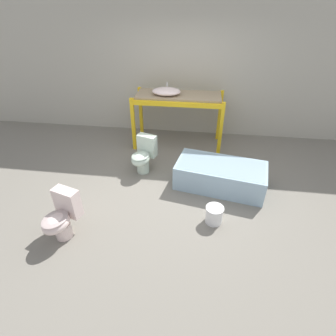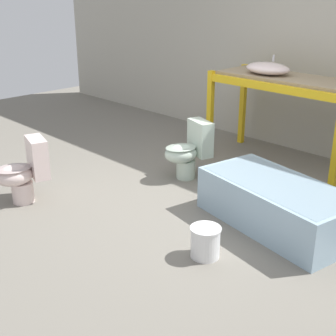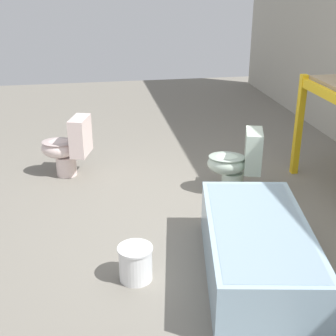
{
  "view_description": "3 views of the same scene",
  "coord_description": "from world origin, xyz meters",
  "px_view_note": "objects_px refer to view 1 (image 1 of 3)",
  "views": [
    {
      "loc": [
        0.41,
        -3.61,
        2.81
      ],
      "look_at": [
        -0.02,
        -0.37,
        0.63
      ],
      "focal_mm": 28.0,
      "sensor_mm": 36.0,
      "label": 1
    },
    {
      "loc": [
        2.9,
        -3.38,
        2.13
      ],
      "look_at": [
        -0.1,
        -0.4,
        0.47
      ],
      "focal_mm": 50.0,
      "sensor_mm": 36.0,
      "label": 2
    },
    {
      "loc": [
        3.6,
        -1.03,
        2.13
      ],
      "look_at": [
        -0.23,
        -0.36,
        0.48
      ],
      "focal_mm": 50.0,
      "sensor_mm": 36.0,
      "label": 3
    }
  ],
  "objects_px": {
    "bathtub_main": "(220,174)",
    "toilet_near": "(62,216)",
    "bucket_white": "(214,214)",
    "sink_basin": "(166,91)",
    "toilet_far": "(143,155)"
  },
  "relations": [
    {
      "from": "bathtub_main",
      "to": "toilet_near",
      "type": "relative_size",
      "value": 2.36
    },
    {
      "from": "bucket_white",
      "to": "toilet_near",
      "type": "bearing_deg",
      "value": -165.81
    },
    {
      "from": "sink_basin",
      "to": "toilet_far",
      "type": "height_order",
      "value": "sink_basin"
    },
    {
      "from": "bathtub_main",
      "to": "toilet_near",
      "type": "xyz_separation_m",
      "value": [
        -2.15,
        -1.41,
        0.09
      ]
    },
    {
      "from": "sink_basin",
      "to": "bucket_white",
      "type": "height_order",
      "value": "sink_basin"
    },
    {
      "from": "toilet_near",
      "to": "toilet_far",
      "type": "relative_size",
      "value": 1.0
    },
    {
      "from": "sink_basin",
      "to": "bucket_white",
      "type": "distance_m",
      "value": 2.69
    },
    {
      "from": "sink_basin",
      "to": "toilet_far",
      "type": "xyz_separation_m",
      "value": [
        -0.28,
        -1.09,
        -0.85
      ]
    },
    {
      "from": "sink_basin",
      "to": "toilet_near",
      "type": "relative_size",
      "value": 0.84
    },
    {
      "from": "sink_basin",
      "to": "bathtub_main",
      "type": "distance_m",
      "value": 2.01
    },
    {
      "from": "toilet_far",
      "to": "bucket_white",
      "type": "distance_m",
      "value": 1.76
    },
    {
      "from": "sink_basin",
      "to": "bucket_white",
      "type": "relative_size",
      "value": 2.1
    },
    {
      "from": "bucket_white",
      "to": "bathtub_main",
      "type": "bearing_deg",
      "value": 83.14
    },
    {
      "from": "sink_basin",
      "to": "bucket_white",
      "type": "xyz_separation_m",
      "value": [
        1.01,
        -2.27,
        -1.05
      ]
    },
    {
      "from": "sink_basin",
      "to": "toilet_near",
      "type": "distance_m",
      "value": 3.09
    }
  ]
}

